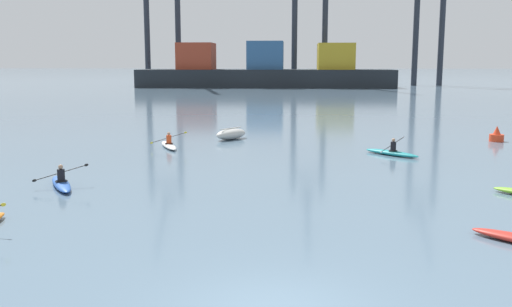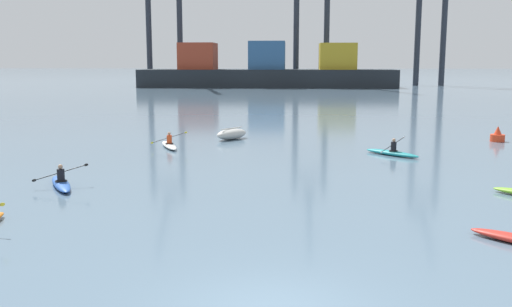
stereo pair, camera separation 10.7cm
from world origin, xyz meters
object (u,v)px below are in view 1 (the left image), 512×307
container_barge (265,72)px  kayak_white (169,145)px  gantry_crane_west_mid (310,6)px  gantry_crane_west (161,2)px  capsized_dinghy (231,134)px  channel_buoy (497,136)px  kayak_teal (392,152)px  kayak_blue (61,183)px

container_barge → kayak_white: size_ratio=14.98×
gantry_crane_west_mid → kayak_white: gantry_crane_west_mid is taller
gantry_crane_west → gantry_crane_west_mid: bearing=-0.0°
capsized_dinghy → kayak_white: bearing=-130.5°
channel_buoy → kayak_teal: same height
capsized_dinghy → gantry_crane_west: bearing=105.8°
container_barge → kayak_white: 80.21m
kayak_blue → kayak_white: same height
gantry_crane_west_mid → kayak_blue: gantry_crane_west_mid is taller
container_barge → capsized_dinghy: (1.44, -76.25, -2.74)m
channel_buoy → kayak_teal: (-7.68, -5.98, -0.19)m
gantry_crane_west → kayak_white: 93.04m
channel_buoy → kayak_white: (-20.48, -4.04, -0.19)m
capsized_dinghy → kayak_blue: size_ratio=0.85×
gantry_crane_west → capsized_dinghy: 90.12m
gantry_crane_west_mid → kayak_blue: 101.96m
capsized_dinghy → kayak_white: size_ratio=0.82×
channel_buoy → capsized_dinghy: bearing=-179.5°
kayak_teal → gantry_crane_west_mid: bearing=91.2°
kayak_blue → kayak_teal: bearing=30.7°
gantry_crane_west_mid → kayak_white: bearing=-96.9°
kayak_blue → channel_buoy: bearing=33.3°
kayak_white → kayak_teal: kayak_teal is taller
gantry_crane_west_mid → kayak_teal: 92.45m
kayak_blue → kayak_teal: (14.88, 8.85, 0.00)m
kayak_blue → kayak_white: size_ratio=0.97×
container_barge → gantry_crane_west_mid: (8.96, 8.87, 13.55)m
kayak_blue → kayak_teal: kayak_teal is taller
container_barge → channel_buoy: container_barge is taller
container_barge → kayak_teal: (10.92, -82.08, -2.92)m
channel_buoy → gantry_crane_west_mid: bearing=96.5°
gantry_crane_west_mid → capsized_dinghy: 86.99m
gantry_crane_west_mid → kayak_blue: bearing=-97.4°
channel_buoy → kayak_white: bearing=-168.8°
gantry_crane_west → kayak_blue: gantry_crane_west is taller
channel_buoy → container_barge: bearing=103.7°
kayak_blue → kayak_teal: 17.31m
kayak_white → gantry_crane_west_mid: bearing=83.1°
kayak_blue → container_barge: bearing=87.5°
capsized_dinghy → channel_buoy: channel_buoy is taller
capsized_dinghy → kayak_blue: 15.63m
channel_buoy → gantry_crane_west: bearing=115.9°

